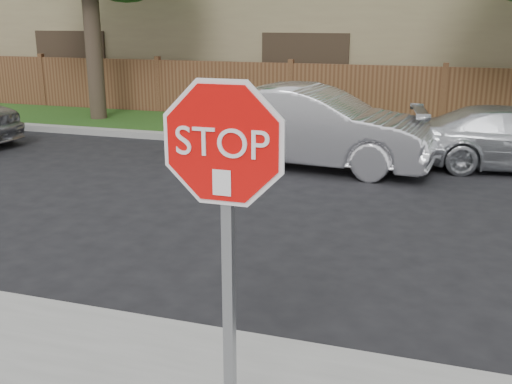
% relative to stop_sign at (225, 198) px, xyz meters
% --- Properties ---
extents(ground, '(90.00, 90.00, 0.00)m').
position_rel_stop_sign_xyz_m(ground, '(1.01, 1.48, -1.83)').
color(ground, black).
rests_on(ground, ground).
extents(far_curb, '(70.00, 0.30, 0.15)m').
position_rel_stop_sign_xyz_m(far_curb, '(1.01, 9.63, -1.75)').
color(far_curb, gray).
rests_on(far_curb, ground).
extents(grass_strip, '(70.00, 3.00, 0.12)m').
position_rel_stop_sign_xyz_m(grass_strip, '(1.01, 11.28, -1.77)').
color(grass_strip, '#1E4714').
rests_on(grass_strip, ground).
extents(fence, '(70.00, 0.12, 1.60)m').
position_rel_stop_sign_xyz_m(fence, '(1.01, 12.88, -1.03)').
color(fence, '#512F1C').
rests_on(fence, ground).
extents(stop_sign, '(1.01, 0.13, 2.55)m').
position_rel_stop_sign_xyz_m(stop_sign, '(0.00, 0.00, 0.00)').
color(stop_sign, gray).
rests_on(stop_sign, sidewalk_near).
extents(sedan_left, '(4.82, 2.03, 1.55)m').
position_rel_stop_sign_xyz_m(sedan_left, '(-1.34, 8.11, -1.06)').
color(sedan_left, silver).
rests_on(sedan_left, ground).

